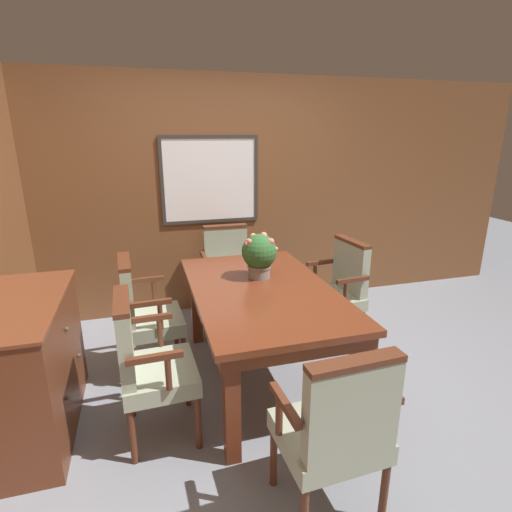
{
  "coord_description": "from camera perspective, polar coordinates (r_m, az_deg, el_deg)",
  "views": [
    {
      "loc": [
        -0.8,
        -2.39,
        1.87
      ],
      "look_at": [
        -0.0,
        0.41,
        0.98
      ],
      "focal_mm": 28.0,
      "sensor_mm": 36.0,
      "label": 1
    }
  ],
  "objects": [
    {
      "name": "chair_left_far",
      "position": [
        3.3,
        -15.73,
        -7.48
      ],
      "size": [
        0.47,
        0.56,
        0.97
      ],
      "rotation": [
        0.0,
        0.0,
        1.62
      ],
      "color": "#562B19",
      "rests_on": "ground_plane"
    },
    {
      "name": "dining_table",
      "position": [
        3.01,
        0.79,
        -6.27
      ],
      "size": [
        1.01,
        1.7,
        0.78
      ],
      "color": "maroon",
      "rests_on": "ground_plane"
    },
    {
      "name": "ground_plane",
      "position": [
        3.14,
        2.18,
        -19.56
      ],
      "size": [
        14.0,
        14.0,
        0.0
      ],
      "primitive_type": "plane",
      "color": "gray"
    },
    {
      "name": "wall_back",
      "position": [
        4.29,
        -5.11,
        8.38
      ],
      "size": [
        7.2,
        0.08,
        2.45
      ],
      "color": "brown",
      "rests_on": "ground_plane"
    },
    {
      "name": "chair_head_far",
      "position": [
        4.16,
        -4.0,
        -1.69
      ],
      "size": [
        0.55,
        0.45,
        0.97
      ],
      "rotation": [
        0.0,
        0.0,
        -0.01
      ],
      "color": "#562B19",
      "rests_on": "ground_plane"
    },
    {
      "name": "potted_plant",
      "position": [
        3.12,
        0.47,
        0.31
      ],
      "size": [
        0.29,
        0.28,
        0.37
      ],
      "color": "gray",
      "rests_on": "dining_table"
    },
    {
      "name": "chair_right_far",
      "position": [
        3.72,
        11.74,
        -4.33
      ],
      "size": [
        0.49,
        0.57,
        0.97
      ],
      "rotation": [
        0.0,
        0.0,
        -1.47
      ],
      "color": "#562B19",
      "rests_on": "ground_plane"
    },
    {
      "name": "sideboard_cabinet",
      "position": [
        3.0,
        -29.92,
        -13.69
      ],
      "size": [
        0.54,
        1.13,
        0.9
      ],
      "color": "brown",
      "rests_on": "ground_plane"
    },
    {
      "name": "chair_left_near",
      "position": [
        2.62,
        -15.32,
        -14.22
      ],
      "size": [
        0.47,
        0.56,
        0.97
      ],
      "rotation": [
        0.0,
        0.0,
        1.61
      ],
      "color": "#562B19",
      "rests_on": "ground_plane"
    },
    {
      "name": "chair_head_near",
      "position": [
        2.1,
        11.48,
        -22.79
      ],
      "size": [
        0.56,
        0.47,
        0.97
      ],
      "rotation": [
        0.0,
        0.0,
        3.19
      ],
      "color": "#562B19",
      "rests_on": "ground_plane"
    }
  ]
}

